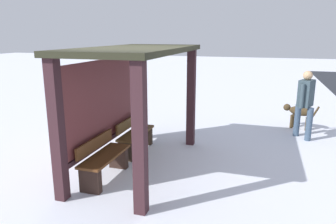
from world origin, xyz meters
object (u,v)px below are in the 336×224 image
object	(u,v)px
bus_shelter	(127,81)
bench_center_inside	(135,136)
bench_left_inside	(104,160)
dog	(299,112)
person_walking	(305,100)

from	to	relation	value
bus_shelter	bench_center_inside	size ratio (longest dim) A/B	2.71
bus_shelter	bench_left_inside	bearing A→B (deg)	167.17
bus_shelter	dog	bearing A→B (deg)	-42.86
bench_center_inside	dog	distance (m)	4.43
bus_shelter	dog	size ratio (longest dim) A/B	3.83
bench_center_inside	dog	bearing A→B (deg)	-50.29
bench_left_inside	person_walking	size ratio (longest dim) A/B	0.75
bench_center_inside	person_walking	distance (m)	4.02
dog	bench_left_inside	bearing A→B (deg)	140.82
bench_center_inside	person_walking	xyz separation A→B (m)	(2.00, -3.43, 0.60)
bus_shelter	person_walking	bearing A→B (deg)	-50.77
bench_center_inside	dog	world-z (taller)	bench_center_inside
bus_shelter	bench_center_inside	world-z (taller)	bus_shelter
bench_center_inside	dog	size ratio (longest dim) A/B	1.41
person_walking	dog	bearing A→B (deg)	1.54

